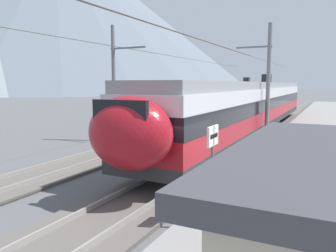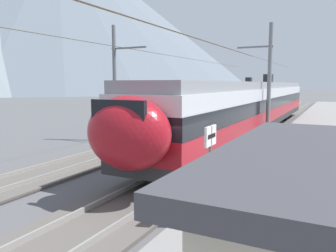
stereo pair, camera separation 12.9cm
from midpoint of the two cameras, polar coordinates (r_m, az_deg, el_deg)
ground_plane at (r=11.37m, az=1.96°, el=-11.96°), size 400.00×400.00×0.00m
track_near at (r=11.74m, az=-2.15°, el=-10.98°), size 120.00×3.00×0.28m
track_far at (r=14.82m, az=-19.85°, el=-7.52°), size 120.00×3.00×0.28m
train_near_platform at (r=25.18m, az=14.51°, el=3.61°), size 34.17×3.04×4.27m
train_far_track at (r=41.16m, az=12.19°, el=5.01°), size 27.77×2.90×4.27m
catenary_mast_mid at (r=20.79m, az=16.75°, el=7.25°), size 42.97×2.13×7.26m
catenary_mast_far_side at (r=21.71m, az=-8.58°, el=7.67°), size 42.97×2.53×7.40m
platform_sign at (r=8.40m, az=7.68°, el=-4.30°), size 0.70×0.08×2.38m
passenger_walking at (r=6.46m, az=13.47°, el=-15.42°), size 0.53×0.22×1.69m
handbag_beside_passenger at (r=7.40m, az=16.35°, el=-19.51°), size 0.32×0.18×0.35m
handbag_near_sign at (r=8.60m, az=9.41°, el=-15.08°), size 0.32×0.18×0.44m
potted_plant_platform_edge at (r=9.07m, az=11.61°, el=-12.06°), size 0.61×0.61×0.79m
potted_plant_by_shelter at (r=7.76m, az=11.48°, el=-15.11°), size 0.59×0.59×0.84m
mountain_right_ridge at (r=210.85m, az=-18.12°, el=17.98°), size 219.38×219.38×88.28m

